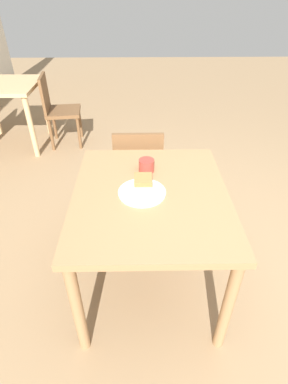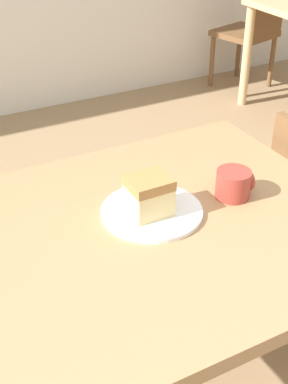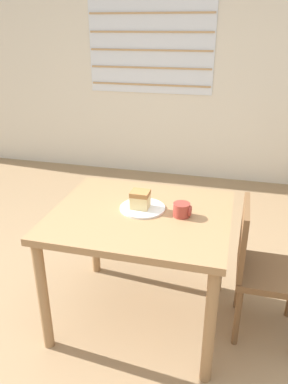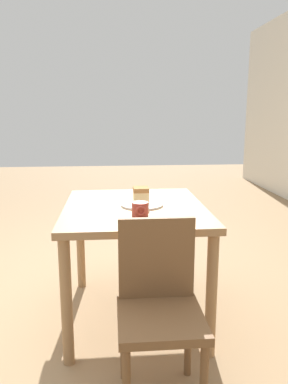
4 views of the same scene
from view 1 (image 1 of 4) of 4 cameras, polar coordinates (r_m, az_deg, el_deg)
ground_plane at (r=2.18m, az=14.20°, el=-17.65°), size 14.00×14.00×0.00m
dining_table_near at (r=1.71m, az=1.23°, el=-2.99°), size 1.01×0.86×0.74m
dining_table_far at (r=3.91m, az=-24.96°, el=16.34°), size 0.73×0.76×0.74m
chair_near_window at (r=2.38m, az=-1.07°, el=4.02°), size 0.38×0.38×0.83m
chair_far_corner at (r=3.76m, az=-16.15°, el=15.07°), size 0.42×0.42×0.83m
plate at (r=1.64m, az=-0.38°, el=-0.07°), size 0.26×0.26×0.01m
cake_slice at (r=1.60m, az=-0.18°, el=1.31°), size 0.10×0.09×0.10m
coffee_mug at (r=1.82m, az=0.47°, el=5.14°), size 0.10×0.09×0.08m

